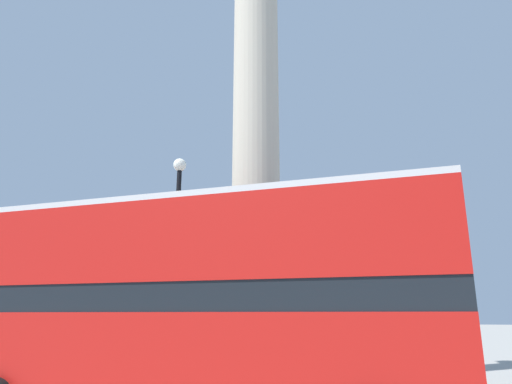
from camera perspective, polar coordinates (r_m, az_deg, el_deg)
monument_column at (r=16.06m, az=0.00°, el=-0.27°), size 5.56×5.56×21.13m
bus_b at (r=9.88m, az=-7.64°, el=-13.29°), size 10.49×3.05×4.51m
equestrian_statue at (r=25.14m, az=-25.32°, el=-14.51°), size 4.11×3.17×6.40m
street_lamp at (r=13.15m, az=-10.07°, el=-9.08°), size 0.39×0.39×6.70m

